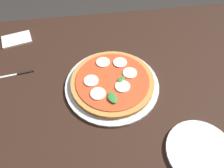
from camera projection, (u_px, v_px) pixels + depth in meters
ground_plane at (120, 157)px, 1.34m from camera, size 6.00×6.00×0.00m
dining_table at (125, 107)px, 0.85m from camera, size 1.33×1.09×0.70m
serving_tray at (112, 85)px, 0.80m from camera, size 0.36×0.36×0.01m
pizza at (112, 81)px, 0.79m from camera, size 0.32×0.32×0.03m
plate_white at (201, 152)px, 0.64m from camera, size 0.22×0.22×0.01m
napkin at (17, 39)px, 0.97m from camera, size 0.15×0.12×0.01m
knife at (17, 74)px, 0.84m from camera, size 0.18×0.03×0.01m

